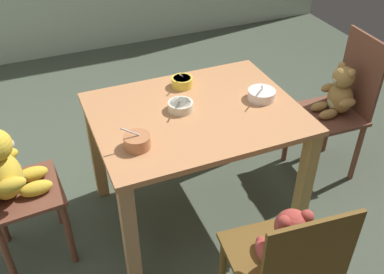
% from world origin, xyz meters
% --- Properties ---
extents(ground_plane, '(5.20, 5.20, 0.04)m').
position_xyz_m(ground_plane, '(0.00, 0.00, -0.02)').
color(ground_plane, '#454E3F').
extents(dining_table, '(1.08, 0.83, 0.73)m').
position_xyz_m(dining_table, '(0.00, 0.00, 0.60)').
color(dining_table, '#BA7C4D').
rests_on(dining_table, ground_plane).
extents(teddy_chair_near_front, '(0.44, 0.45, 0.88)m').
position_xyz_m(teddy_chair_near_front, '(0.04, -0.86, 0.54)').
color(teddy_chair_near_front, brown).
rests_on(teddy_chair_near_front, ground_plane).
extents(teddy_chair_near_left, '(0.40, 0.40, 0.88)m').
position_xyz_m(teddy_chair_near_left, '(-0.97, 0.04, 0.57)').
color(teddy_chair_near_left, brown).
rests_on(teddy_chair_near_left, ground_plane).
extents(teddy_chair_near_right, '(0.40, 0.40, 0.95)m').
position_xyz_m(teddy_chair_near_right, '(0.98, 0.04, 0.54)').
color(teddy_chair_near_right, brown).
rests_on(teddy_chair_near_right, ground_plane).
extents(porridge_bowl_terracotta_near_left, '(0.14, 0.13, 0.13)m').
position_xyz_m(porridge_bowl_terracotta_near_left, '(-0.37, -0.18, 0.76)').
color(porridge_bowl_terracotta_near_left, '#B97248').
rests_on(porridge_bowl_terracotta_near_left, dining_table).
extents(porridge_bowl_yellow_far_center, '(0.12, 0.12, 0.12)m').
position_xyz_m(porridge_bowl_yellow_far_center, '(0.03, 0.27, 0.76)').
color(porridge_bowl_yellow_far_center, yellow).
rests_on(porridge_bowl_yellow_far_center, dining_table).
extents(porridge_bowl_white_near_right, '(0.15, 0.15, 0.13)m').
position_xyz_m(porridge_bowl_white_near_right, '(0.38, -0.02, 0.76)').
color(porridge_bowl_white_near_right, silver).
rests_on(porridge_bowl_white_near_right, dining_table).
extents(porridge_bowl_cream_center, '(0.13, 0.14, 0.11)m').
position_xyz_m(porridge_bowl_cream_center, '(-0.07, 0.04, 0.75)').
color(porridge_bowl_cream_center, beige).
rests_on(porridge_bowl_cream_center, dining_table).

